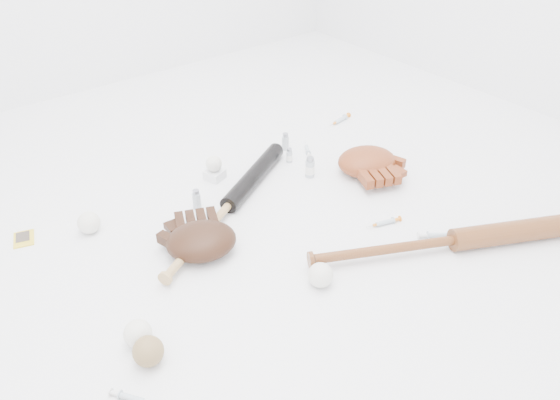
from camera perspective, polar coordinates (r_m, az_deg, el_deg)
bat_dark at (r=1.89m, az=-5.34°, el=-0.48°), size 0.79×0.47×0.06m
bat_wood at (r=1.81m, az=17.87°, el=-3.99°), size 0.93×0.52×0.07m
glove_dark at (r=1.72m, az=-8.24°, el=-4.21°), size 0.34×0.34×0.09m
glove_tan at (r=2.12m, az=9.08°, el=4.03°), size 0.35×0.35×0.10m
trading_card at (r=1.96m, az=-25.20°, el=-3.69°), size 0.08×0.10×0.00m
pedestal at (r=2.09m, az=-6.84°, el=2.65°), size 0.08×0.08×0.04m
baseball_on_pedestal at (r=2.06m, az=-6.93°, el=3.79°), size 0.06×0.06×0.06m
baseball_left at (r=1.49m, az=-14.63°, el=-13.35°), size 0.07×0.07×0.07m
baseball_upper at (r=1.90m, az=-19.34°, el=-2.26°), size 0.07×0.07×0.07m
baseball_mid at (r=1.60m, az=4.25°, el=-7.83°), size 0.07×0.07×0.07m
baseball_aged at (r=1.44m, az=-13.61°, el=-15.11°), size 0.08×0.08×0.08m
syringe_0 at (r=1.40m, az=-15.23°, el=-19.35°), size 0.10×0.12×0.02m
syringe_1 at (r=1.87m, az=10.88°, el=-2.32°), size 0.15×0.07×0.02m
syringe_2 at (r=2.26m, az=2.87°, el=5.30°), size 0.09×0.12×0.02m
syringe_3 at (r=1.85m, az=16.31°, el=-3.56°), size 0.15×0.13×0.02m
syringe_4 at (r=2.52m, az=6.31°, el=8.33°), size 0.16×0.06×0.02m
vial_0 at (r=2.17m, az=0.98°, el=4.70°), size 0.02×0.02×0.06m
vial_1 at (r=2.26m, az=0.56°, el=6.15°), size 0.03×0.03×0.07m
vial_2 at (r=1.92m, az=-8.71°, el=0.09°), size 0.03×0.03×0.07m
vial_3 at (r=2.08m, az=3.15°, el=3.46°), size 0.03×0.03×0.08m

